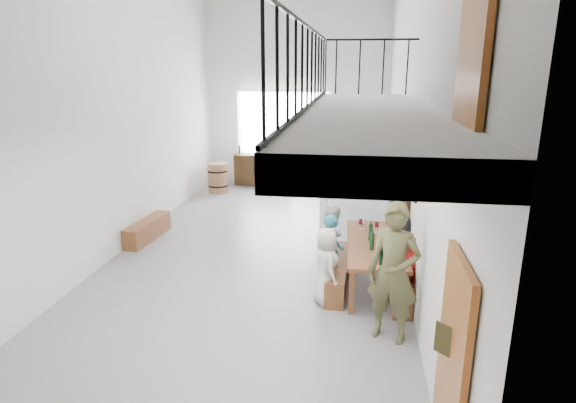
# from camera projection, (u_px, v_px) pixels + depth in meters

# --- Properties ---
(floor) EXTENTS (12.00, 12.00, 0.00)m
(floor) POSITION_uv_depth(u_px,v_px,m) (258.00, 255.00, 9.44)
(floor) COLOR slate
(floor) RESTS_ON ground
(room_walls) EXTENTS (12.00, 12.00, 12.00)m
(room_walls) POSITION_uv_depth(u_px,v_px,m) (255.00, 67.00, 8.46)
(room_walls) COLOR silver
(room_walls) RESTS_ON ground
(gateway_portal) EXTENTS (2.80, 0.08, 2.80)m
(gateway_portal) POSITION_uv_depth(u_px,v_px,m) (283.00, 138.00, 14.76)
(gateway_portal) COLOR white
(gateway_portal) RESTS_ON ground
(right_wall_decor) EXTENTS (0.07, 8.28, 5.07)m
(right_wall_decor) POSITION_uv_depth(u_px,v_px,m) (416.00, 200.00, 6.82)
(right_wall_decor) COLOR #92521F
(right_wall_decor) RESTS_ON ground
(balcony) EXTENTS (1.52, 5.62, 4.00)m
(balcony) POSITION_uv_depth(u_px,v_px,m) (371.00, 124.00, 5.38)
(balcony) COLOR silver
(balcony) RESTS_ON ground
(tasting_table) EXTENTS (0.97, 2.26, 0.79)m
(tasting_table) POSITION_uv_depth(u_px,v_px,m) (375.00, 247.00, 7.90)
(tasting_table) COLOR brown
(tasting_table) RESTS_ON ground
(bench_inner) EXTENTS (0.37, 1.88, 0.43)m
(bench_inner) POSITION_uv_depth(u_px,v_px,m) (339.00, 272.00, 8.12)
(bench_inner) COLOR brown
(bench_inner) RESTS_ON ground
(bench_wall) EXTENTS (0.33, 2.24, 0.51)m
(bench_wall) POSITION_uv_depth(u_px,v_px,m) (396.00, 273.00, 7.99)
(bench_wall) COLOR brown
(bench_wall) RESTS_ON ground
(tableware) EXTENTS (0.44, 1.48, 0.35)m
(tableware) POSITION_uv_depth(u_px,v_px,m) (374.00, 237.00, 7.71)
(tableware) COLOR black
(tableware) RESTS_ON tasting_table
(side_bench) EXTENTS (0.45, 1.51, 0.42)m
(side_bench) POSITION_uv_depth(u_px,v_px,m) (148.00, 230.00, 10.23)
(side_bench) COLOR brown
(side_bench) RESTS_ON ground
(oak_barrel) EXTENTS (0.58, 0.58, 0.86)m
(oak_barrel) POSITION_uv_depth(u_px,v_px,m) (218.00, 178.00, 13.91)
(oak_barrel) COLOR brown
(oak_barrel) RESTS_ON ground
(serving_counter) EXTENTS (1.79, 0.53, 0.94)m
(serving_counter) POSITION_uv_depth(u_px,v_px,m) (264.00, 170.00, 14.82)
(serving_counter) COLOR #3C2610
(serving_counter) RESTS_ON ground
(counter_bottles) EXTENTS (1.54, 0.19, 0.28)m
(counter_bottles) POSITION_uv_depth(u_px,v_px,m) (264.00, 150.00, 14.65)
(counter_bottles) COLOR black
(counter_bottles) RESTS_ON serving_counter
(guest_left_a) EXTENTS (0.59, 0.71, 1.23)m
(guest_left_a) POSITION_uv_depth(u_px,v_px,m) (326.00, 266.00, 7.39)
(guest_left_a) COLOR silver
(guest_left_a) RESTS_ON ground
(guest_left_b) EXTENTS (0.35, 0.49, 1.28)m
(guest_left_b) POSITION_uv_depth(u_px,v_px,m) (332.00, 252.00, 7.88)
(guest_left_b) COLOR teal
(guest_left_b) RESTS_ON ground
(guest_left_c) EXTENTS (0.68, 0.76, 1.29)m
(guest_left_c) POSITION_uv_depth(u_px,v_px,m) (333.00, 241.00, 8.33)
(guest_left_c) COLOR silver
(guest_left_c) RESTS_ON ground
(guest_left_d) EXTENTS (0.55, 0.76, 1.05)m
(guest_left_d) POSITION_uv_depth(u_px,v_px,m) (329.00, 235.00, 8.97)
(guest_left_d) COLOR teal
(guest_left_d) RESTS_ON ground
(guest_right_a) EXTENTS (0.35, 0.70, 1.14)m
(guest_right_a) POSITION_uv_depth(u_px,v_px,m) (410.00, 272.00, 7.27)
(guest_right_a) COLOR red
(guest_right_a) RESTS_ON ground
(guest_right_b) EXTENTS (0.66, 1.17, 1.20)m
(guest_right_b) POSITION_uv_depth(u_px,v_px,m) (410.00, 252.00, 7.98)
(guest_right_b) COLOR black
(guest_right_b) RESTS_ON ground
(guest_right_c) EXTENTS (0.52, 0.70, 1.30)m
(guest_right_c) POSITION_uv_depth(u_px,v_px,m) (404.00, 237.00, 8.52)
(guest_right_c) COLOR silver
(guest_right_c) RESTS_ON ground
(host_standing) EXTENTS (0.81, 0.67, 1.91)m
(host_standing) POSITION_uv_depth(u_px,v_px,m) (393.00, 273.00, 6.33)
(host_standing) COLOR #4D4C2B
(host_standing) RESTS_ON ground
(potted_plant) EXTENTS (0.49, 0.45, 0.44)m
(potted_plant) POSITION_uv_depth(u_px,v_px,m) (385.00, 246.00, 9.28)
(potted_plant) COLOR #17461C
(potted_plant) RESTS_ON ground
(bicycle_near) EXTENTS (1.74, 1.05, 0.86)m
(bicycle_near) POSITION_uv_depth(u_px,v_px,m) (325.00, 176.00, 14.19)
(bicycle_near) COLOR black
(bicycle_near) RESTS_ON ground
(bicycle_far) EXTENTS (1.56, 0.83, 0.90)m
(bicycle_far) POSITION_uv_depth(u_px,v_px,m) (318.00, 175.00, 14.16)
(bicycle_far) COLOR black
(bicycle_far) RESTS_ON ground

